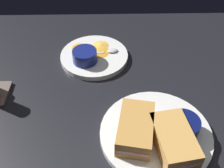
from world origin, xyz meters
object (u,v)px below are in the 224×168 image
plate_sandwich_main (154,134)px  spoon_by_gravy_ramekin (107,51)px  ramekin_light_gravy (84,56)px  plate_chips_companion (93,56)px  ramekin_dark_sauce (182,126)px  sandwich_half_near (134,128)px  spoon_by_dark_ramekin (155,126)px  sandwich_half_far (172,140)px

plate_sandwich_main → spoon_by_gravy_ramekin: spoon_by_gravy_ramekin is taller
ramekin_light_gravy → spoon_by_gravy_ramekin: size_ratio=0.73×
spoon_by_gravy_ramekin → plate_chips_companion: bearing=102.9°
ramekin_dark_sauce → spoon_by_gravy_ramekin: 35.03cm
plate_chips_companion → ramekin_light_gravy: 4.98cm
sandwich_half_near → ramekin_light_gravy: size_ratio=1.96×
sandwich_half_near → plate_sandwich_main: bearing=-82.6°
plate_chips_companion → spoon_by_dark_ramekin: bearing=-151.2°
sandwich_half_far → ramekin_dark_sauce: 4.75cm
spoon_by_dark_ramekin → plate_sandwich_main: bearing=165.3°
sandwich_half_far → ramekin_light_gravy: (30.41, 20.80, -0.37)cm
sandwich_half_far → ramekin_light_gravy: 36.85cm
sandwich_half_far → ramekin_light_gravy: size_ratio=1.95×
ramekin_light_gravy → spoon_by_gravy_ramekin: (4.17, -7.09, -1.66)cm
spoon_by_dark_ramekin → sandwich_half_far: bearing=-153.5°
spoon_by_gravy_ramekin → ramekin_light_gravy: bearing=120.5°
plate_chips_companion → sandwich_half_near: bearing=-161.3°
plate_sandwich_main → spoon_by_dark_ramekin: bearing=-14.7°
ramekin_dark_sauce → spoon_by_gravy_ramekin: ramekin_dark_sauce is taller
ramekin_dark_sauce → ramekin_light_gravy: size_ratio=1.01×
sandwich_half_near → spoon_by_dark_ramekin: size_ratio=1.45×
plate_sandwich_main → plate_chips_companion: same height
ramekin_light_gravy → spoon_by_gravy_ramekin: 8.39cm
spoon_by_gravy_ramekin → sandwich_half_near: bearing=-169.6°
ramekin_light_gravy → ramekin_dark_sauce: bearing=-138.4°
ramekin_light_gravy → spoon_by_dark_ramekin: bearing=-144.1°
ramekin_dark_sauce → spoon_by_dark_ramekin: (1.55, 5.53, -1.87)cm
plate_sandwich_main → plate_chips_companion: size_ratio=1.25×
sandwich_half_near → sandwich_half_far: (-3.32, -7.95, 0.00)cm
ramekin_dark_sauce → ramekin_light_gravy: ramekin_dark_sauce is taller
spoon_by_dark_ramekin → spoon_by_gravy_ramekin: same height
spoon_by_dark_ramekin → ramekin_light_gravy: (25.08, 18.14, 1.66)cm
ramekin_light_gravy → plate_chips_companion: bearing=-39.8°
plate_sandwich_main → spoon_by_gravy_ramekin: 32.47cm
plate_chips_companion → ramekin_dark_sauce: bearing=-144.7°
spoon_by_dark_ramekin → ramekin_dark_sauce: bearing=-105.7°
sandwich_half_far → ramekin_light_gravy: sandwich_half_far is taller
ramekin_dark_sauce → spoon_by_dark_ramekin: ramekin_dark_sauce is taller
plate_sandwich_main → ramekin_light_gravy: ramekin_light_gravy is taller
plate_sandwich_main → ramekin_light_gravy: size_ratio=3.59×
plate_sandwich_main → spoon_by_dark_ramekin: 1.84cm
plate_sandwich_main → ramekin_dark_sauce: size_ratio=3.56×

